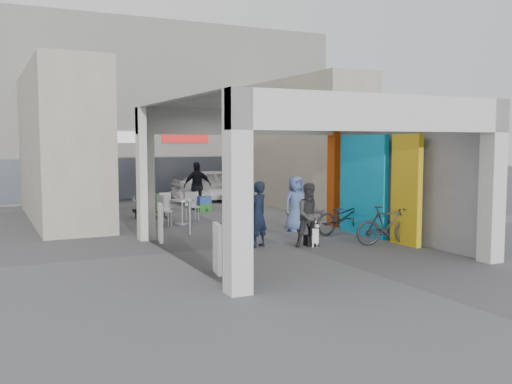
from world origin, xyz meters
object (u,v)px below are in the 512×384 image
cafe_set (176,213)px  white_van (220,185)px  man_crates (197,186)px  bicycle_rear (388,225)px  man_back_turned (310,215)px  bicycle_front (344,216)px  man_with_dog (258,214)px  border_collie (312,235)px  man_elderly (296,204)px  produce_stand (152,209)px

cafe_set → white_van: white_van is taller
man_crates → bicycle_rear: bearing=105.5°
man_crates → white_van: man_crates is taller
man_back_turned → bicycle_front: 2.32m
cafe_set → man_with_dog: man_with_dog is taller
bicycle_rear → border_collie: bearing=85.2°
man_with_dog → white_van: size_ratio=0.39×
man_elderly → man_with_dog: bearing=-148.9°
man_with_dog → bicycle_front: (3.07, 0.72, -0.31)m
produce_stand → man_back_turned: size_ratio=0.76×
cafe_set → produce_stand: 1.58m
man_back_turned → man_crates: bearing=103.6°
bicycle_front → man_with_dog: bearing=97.3°
man_elderly → bicycle_front: bearing=-56.4°
man_elderly → border_collie: bearing=-119.1°
man_back_turned → man_elderly: 2.53m
border_collie → produce_stand: bearing=118.7°
border_collie → man_elderly: 2.47m
produce_stand → man_with_dog: size_ratio=0.74×
cafe_set → man_elderly: man_elderly is taller
produce_stand → man_back_turned: (2.06, -7.03, 0.48)m
produce_stand → man_elderly: man_elderly is taller
produce_stand → man_back_turned: man_back_turned is taller
bicycle_rear → man_elderly: bearing=33.9°
produce_stand → cafe_set: bearing=-95.6°
man_crates → man_elderly: bearing=101.6°
cafe_set → man_back_turned: size_ratio=0.99×
man_crates → bicycle_front: 7.49m
man_with_dog → man_crates: 8.11m
man_with_dog → bicycle_front: size_ratio=0.84×
man_with_dog → white_van: bearing=-131.8°
cafe_set → man_back_turned: (1.71, -5.49, 0.46)m
bicycle_rear → man_back_turned: bearing=88.3°
cafe_set → man_crates: bearing=58.8°
man_with_dog → bicycle_front: 3.16m
border_collie → man_crates: 8.52m
bicycle_front → bicycle_rear: bicycle_front is taller
produce_stand → man_crates: (2.22, 1.55, 0.60)m
man_crates → man_back_turned: bearing=93.6°
produce_stand → border_collie: (2.16, -6.95, -0.04)m
man_crates → white_van: (1.92, 2.46, -0.20)m
man_back_turned → white_van: bearing=93.9°
bicycle_front → bicycle_rear: size_ratio=1.17×
border_collie → bicycle_front: size_ratio=0.36×
cafe_set → man_elderly: bearing=-49.9°
border_collie → man_elderly: bearing=81.4°
man_back_turned → produce_stand: bearing=121.0°
bicycle_rear → produce_stand: bearing=42.8°
man_elderly → white_van: 8.76m
white_van → produce_stand: bearing=134.6°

